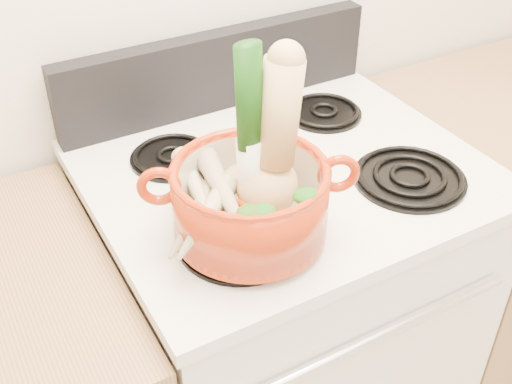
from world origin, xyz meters
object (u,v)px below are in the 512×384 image
dutch_oven (250,201)px  squash (268,141)px  leek (250,132)px  stove_body (280,329)px

dutch_oven → squash: size_ratio=0.94×
leek → dutch_oven: bearing=-134.5°
squash → leek: bearing=144.0°
stove_body → leek: size_ratio=2.87×
stove_body → squash: squash is taller
stove_body → leek: leek is taller
stove_body → squash: 0.70m
dutch_oven → squash: (0.04, 0.01, 0.10)m
dutch_oven → leek: 0.12m
stove_body → dutch_oven: 0.62m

